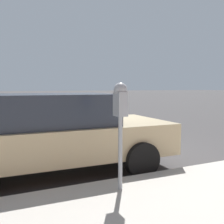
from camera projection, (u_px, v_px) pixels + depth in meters
The scene contains 3 objects.
ground_plane at pixel (101, 152), 6.49m from camera, with size 220.00×220.00×0.00m, color #3D3A3A.
parking_meter at pixel (120, 108), 3.65m from camera, with size 0.21×0.19×1.52m.
car_tan at pixel (49, 131), 4.91m from camera, with size 2.20×4.55×1.49m.
Camera 1 is at (-5.88, 2.45, 1.61)m, focal length 42.00 mm.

